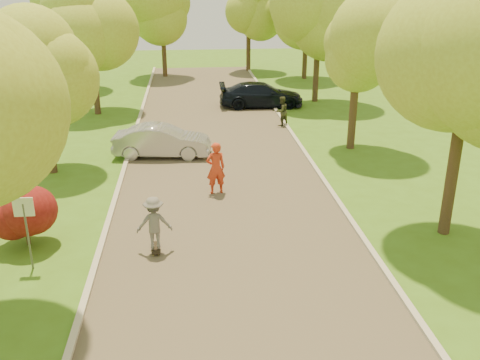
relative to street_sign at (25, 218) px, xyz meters
name	(u,v)px	position (x,y,z in m)	size (l,w,h in m)	color
ground	(253,347)	(5.80, -4.00, -1.56)	(100.00, 100.00, 0.00)	#416B19
road	(226,203)	(5.80, 4.00, -1.56)	(8.00, 60.00, 0.01)	#4C4438
curb_left	(113,207)	(1.75, 4.00, -1.50)	(0.18, 60.00, 0.12)	#B2AD9E
curb_right	(335,198)	(9.85, 4.00, -1.50)	(0.18, 60.00, 0.12)	#B2AD9E
street_sign	(25,218)	(0.00, 0.00, 0.00)	(0.55, 0.06, 2.17)	#59595E
red_shrub	(24,212)	(-0.50, 1.50, -0.47)	(1.70, 1.70, 1.95)	#382619
tree_l_midb	(43,62)	(-1.01, 8.00, 3.02)	(4.30, 4.20, 6.62)	#382619
tree_l_far	(93,18)	(-0.59, 18.00, 3.90)	(4.92, 4.80, 7.79)	#382619
tree_r_mida	(477,58)	(12.82, 1.00, 3.97)	(5.13, 5.00, 7.95)	#382619
tree_r_midb	(363,44)	(12.40, 10.00, 3.32)	(4.51, 4.40, 7.01)	#382619
tree_r_far	(323,8)	(13.03, 20.00, 4.27)	(5.33, 5.20, 8.34)	#382619
tree_bg_a	(76,12)	(-2.98, 26.00, 3.75)	(5.12, 5.00, 7.72)	#382619
tree_bg_b	(310,5)	(14.02, 28.00, 3.97)	(5.12, 5.00, 7.95)	#382619
tree_bg_c	(165,12)	(3.01, 30.00, 3.46)	(4.92, 4.80, 7.33)	#382619
tree_bg_d	(251,6)	(10.02, 32.00, 3.75)	(5.12, 5.00, 7.72)	#382619
silver_sedan	(162,141)	(3.31, 9.67, -0.85)	(1.52, 4.36, 1.44)	#A5A5AA
dark_sedan	(261,95)	(9.10, 18.86, -0.81)	(2.11, 5.19, 1.51)	black
longboard	(156,248)	(3.42, 0.69, -1.47)	(0.29, 0.85, 0.10)	black
skateboarder	(154,223)	(3.42, 0.69, -0.64)	(1.06, 0.61, 1.64)	slate
person_striped	(216,168)	(5.49, 5.03, -0.56)	(0.73, 0.48, 2.01)	red
person_olive	(282,111)	(9.60, 14.29, -0.76)	(0.78, 0.61, 1.61)	#313520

